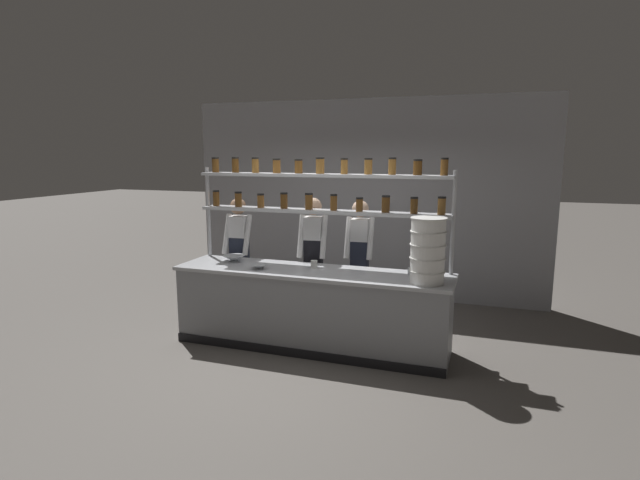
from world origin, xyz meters
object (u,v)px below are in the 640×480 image
Objects in this scene: spice_shelf_unit at (321,195)px; prep_bowl_center_front at (259,267)px; prep_bowl_near_left at (234,258)px; container_stack at (428,251)px; serving_cup_by_board at (314,264)px; serving_cup_front at (412,271)px; chef_right at (360,256)px; chef_center at (313,254)px; chef_left at (239,251)px.

prep_bowl_center_front is at bearing -141.83° from spice_shelf_unit.
prep_bowl_near_left is 0.54m from prep_bowl_center_front.
serving_cup_by_board is at bearing 168.84° from container_stack.
container_stack is 2.45× the size of prep_bowl_near_left.
prep_bowl_near_left is (-2.39, 0.28, -0.31)m from container_stack.
prep_bowl_near_left is at bearing -179.18° from serving_cup_front.
spice_shelf_unit reaches higher than chef_right.
chef_center is at bearing 162.11° from serving_cup_front.
container_stack is (0.97, -0.96, 0.31)m from chef_right.
serving_cup_by_board reaches higher than serving_cup_front.
chef_right reaches higher than prep_bowl_center_front.
spice_shelf_unit is at bearing 38.17° from prep_bowl_center_front.
prep_bowl_center_front is at bearing -139.63° from chef_right.
serving_cup_front is (1.31, -0.42, -0.02)m from chef_center.
chef_right is 18.53× the size of serving_cup_front.
prep_bowl_near_left is (-1.43, -0.69, 0.00)m from chef_right.
serving_cup_front is (-0.20, 0.31, -0.30)m from container_stack.
container_stack is 0.48m from serving_cup_front.
chef_left reaches higher than chef_right.
serving_cup_front is at bearing -13.24° from chef_left.
serving_cup_by_board is (-1.33, 0.26, -0.30)m from container_stack.
chef_left is 5.96× the size of prep_bowl_near_left.
chef_right is 1.58m from prep_bowl_near_left.
chef_left is at bearing 132.35° from prep_bowl_center_front.
spice_shelf_unit is 34.16× the size of serving_cup_by_board.
chef_left is 1.00× the size of chef_right.
spice_shelf_unit is at bearing 87.59° from serving_cup_by_board.
spice_shelf_unit is 4.54× the size of container_stack.
chef_center is 1.70m from container_stack.
serving_cup_by_board is at bearing -92.41° from spice_shelf_unit.
container_stack is 7.53× the size of serving_cup_by_board.
chef_right is at bearing 62.26° from serving_cup_by_board.
chef_right is at bearing 25.66° from prep_bowl_near_left.
container_stack is 7.64× the size of serving_cup_front.
spice_shelf_unit is 0.82m from serving_cup_by_board.
spice_shelf_unit reaches higher than chef_center.
chef_left reaches higher than prep_bowl_near_left.
spice_shelf_unit is 0.84m from chef_center.
chef_center is 0.83m from prep_bowl_center_front.
serving_cup_by_board is (1.06, -0.01, 0.01)m from prep_bowl_near_left.
prep_bowl_near_left is at bearing 173.41° from container_stack.
chef_center reaches higher than prep_bowl_center_front.
prep_bowl_center_front is at bearing 179.66° from container_stack.
chef_center is 0.59m from chef_right.
container_stack reaches higher than prep_bowl_center_front.
prep_bowl_center_front is (0.63, -0.69, -0.01)m from chef_left.
chef_left is at bearing 173.75° from chef_center.
chef_right is at bearing 139.44° from serving_cup_front.
prep_bowl_near_left is at bearing -158.86° from chef_right.
chef_left reaches higher than serving_cup_front.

